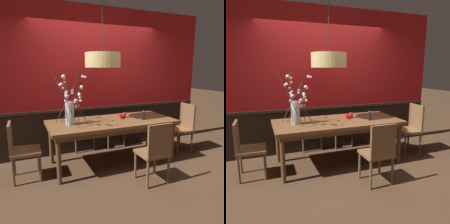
# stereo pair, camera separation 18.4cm
# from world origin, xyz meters

# --- Properties ---
(ground_plane) EXTENTS (24.00, 24.00, 0.00)m
(ground_plane) POSITION_xyz_m (0.00, 0.00, 0.00)
(ground_plane) COLOR #4C3321
(back_wall) EXTENTS (4.83, 0.14, 2.83)m
(back_wall) POSITION_xyz_m (0.00, 0.79, 1.40)
(back_wall) COLOR black
(back_wall) RESTS_ON ground
(dining_table) EXTENTS (2.18, 0.96, 0.78)m
(dining_table) POSITION_xyz_m (0.00, 0.00, 0.69)
(dining_table) COLOR brown
(dining_table) RESTS_ON ground
(chair_far_side_right) EXTENTS (0.43, 0.44, 0.90)m
(chair_far_side_right) POSITION_xyz_m (0.37, 0.88, 0.51)
(chair_far_side_right) COLOR brown
(chair_far_side_right) RESTS_ON ground
(chair_near_side_right) EXTENTS (0.42, 0.41, 0.92)m
(chair_near_side_right) POSITION_xyz_m (0.28, -0.91, 0.51)
(chair_near_side_right) COLOR brown
(chair_near_side_right) RESTS_ON ground
(chair_head_west_end) EXTENTS (0.44, 0.43, 0.89)m
(chair_head_west_end) POSITION_xyz_m (-1.50, -0.02, 0.50)
(chair_head_west_end) COLOR brown
(chair_head_west_end) RESTS_ON ground
(chair_head_east_end) EXTENTS (0.42, 0.48, 0.97)m
(chair_head_east_end) POSITION_xyz_m (1.55, -0.03, 0.54)
(chair_head_east_end) COLOR brown
(chair_head_east_end) RESTS_ON ground
(chair_far_side_left) EXTENTS (0.44, 0.44, 0.88)m
(chair_far_side_left) POSITION_xyz_m (-0.31, 0.92, 0.51)
(chair_far_side_left) COLOR brown
(chair_far_side_left) RESTS_ON ground
(vase_with_blossoms) EXTENTS (0.53, 0.82, 0.88)m
(vase_with_blossoms) POSITION_xyz_m (-0.72, 0.01, 1.03)
(vase_with_blossoms) COLOR silver
(vase_with_blossoms) RESTS_ON dining_table
(candle_holder_nearer_center) EXTENTS (0.07, 0.07, 0.09)m
(candle_holder_nearer_center) POSITION_xyz_m (0.30, 0.11, 0.82)
(candle_holder_nearer_center) COLOR red
(candle_holder_nearer_center) RESTS_ON dining_table
(candle_holder_nearer_edge) EXTENTS (0.08, 0.08, 0.08)m
(candle_holder_nearer_edge) POSITION_xyz_m (0.20, 0.08, 0.82)
(candle_holder_nearer_edge) COLOR red
(candle_holder_nearer_edge) RESTS_ON dining_table
(condiment_bottle) EXTENTS (0.05, 0.05, 0.16)m
(condiment_bottle) POSITION_xyz_m (0.52, -0.17, 0.85)
(condiment_bottle) COLOR black
(condiment_bottle) RESTS_ON dining_table
(pendant_lamp) EXTENTS (0.59, 0.59, 1.15)m
(pendant_lamp) POSITION_xyz_m (-0.13, 0.08, 1.80)
(pendant_lamp) COLOR tan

